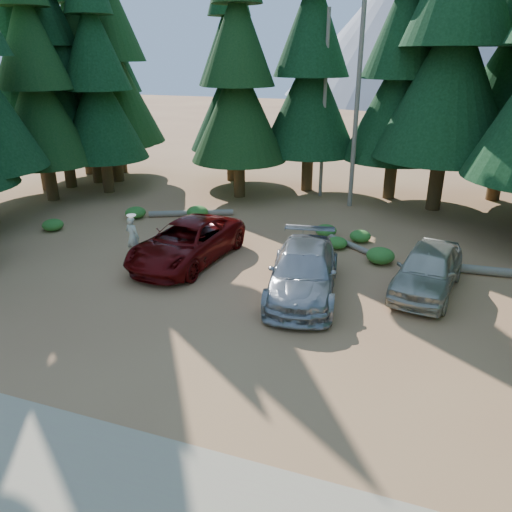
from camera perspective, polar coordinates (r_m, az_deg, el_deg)
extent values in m
plane|color=#9E6743|center=(15.22, -1.71, -8.62)|extent=(160.00, 160.00, 0.00)
cube|color=tan|center=(10.75, -15.64, -25.24)|extent=(26.00, 3.50, 0.01)
cylinder|color=gray|center=(27.02, 11.57, 17.95)|extent=(0.24, 0.24, 12.00)
cylinder|color=gray|center=(28.93, 7.81, 16.44)|extent=(0.20, 0.20, 10.00)
cone|color=#919299|center=(97.48, 18.44, 24.81)|extent=(44.00, 44.00, 28.00)
cone|color=#919299|center=(107.95, 13.83, 22.76)|extent=(36.00, 36.00, 20.00)
imported|color=#5D0708|center=(20.04, -7.92, 1.58)|extent=(3.22, 6.06, 1.62)
imported|color=#9A9EA2|center=(17.23, 5.44, -1.81)|extent=(3.18, 5.91, 1.63)
imported|color=#B7B5A3|center=(18.36, 19.04, -1.45)|extent=(2.66, 5.02, 1.63)
imported|color=beige|center=(20.31, -13.91, 2.11)|extent=(0.68, 0.51, 1.71)
cylinder|color=white|center=(20.07, -14.07, 4.54)|extent=(0.36, 0.36, 0.04)
cylinder|color=gray|center=(25.96, -7.41, 4.88)|extent=(4.05, 2.07, 0.31)
cylinder|color=gray|center=(21.86, 10.82, 1.23)|extent=(2.51, 1.95, 0.24)
cylinder|color=gray|center=(20.82, 25.95, -1.65)|extent=(5.35, 0.69, 0.34)
ellipsoid|color=#217027|center=(26.14, -13.61, 4.85)|extent=(1.04, 1.04, 0.57)
ellipsoid|color=#217027|center=(25.63, -6.71, 5.03)|extent=(1.09, 1.09, 0.60)
ellipsoid|color=#217027|center=(23.06, 8.00, 2.90)|extent=(0.96, 0.96, 0.53)
ellipsoid|color=#217027|center=(22.63, 11.83, 2.23)|extent=(0.93, 0.93, 0.51)
ellipsoid|color=#217027|center=(21.67, 9.24, 1.49)|extent=(0.88, 0.88, 0.48)
ellipsoid|color=#217027|center=(20.48, 14.03, 0.04)|extent=(1.12, 1.12, 0.61)
ellipsoid|color=#217027|center=(25.47, -22.21, 3.31)|extent=(0.97, 0.97, 0.54)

